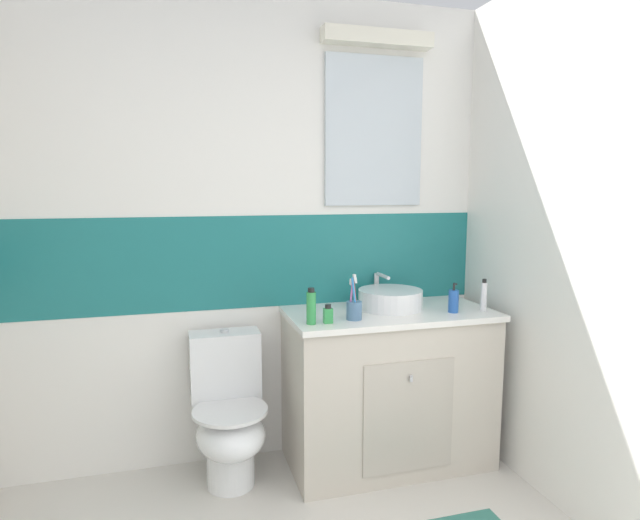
# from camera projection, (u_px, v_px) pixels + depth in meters

# --- Properties ---
(wall_back_tiled) EXTENTS (3.20, 0.20, 2.50)m
(wall_back_tiled) POSITION_uv_depth(u_px,v_px,m) (252.00, 231.00, 2.86)
(wall_back_tiled) COLOR white
(wall_back_tiled) RESTS_ON ground_plane
(vanity_cabinet) EXTENTS (1.09, 0.56, 0.85)m
(vanity_cabinet) POSITION_uv_depth(u_px,v_px,m) (388.00, 387.00, 2.85)
(vanity_cabinet) COLOR beige
(vanity_cabinet) RESTS_ON ground_plane
(sink_basin) EXTENTS (0.34, 0.39, 0.17)m
(sink_basin) POSITION_uv_depth(u_px,v_px,m) (390.00, 298.00, 2.83)
(sink_basin) COLOR white
(sink_basin) RESTS_ON vanity_cabinet
(toilet) EXTENTS (0.37, 0.50, 0.77)m
(toilet) POSITION_uv_depth(u_px,v_px,m) (229.00, 415.00, 2.66)
(toilet) COLOR white
(toilet) RESTS_ON ground_plane
(toothbrush_cup) EXTENTS (0.08, 0.08, 0.23)m
(toothbrush_cup) POSITION_uv_depth(u_px,v_px,m) (354.00, 308.00, 2.60)
(toothbrush_cup) COLOR #4C7299
(toothbrush_cup) RESTS_ON vanity_cabinet
(soap_dispenser) EXTENTS (0.05, 0.05, 0.16)m
(soap_dispenser) POSITION_uv_depth(u_px,v_px,m) (454.00, 301.00, 2.74)
(soap_dispenser) COLOR #2659B2
(soap_dispenser) RESTS_ON vanity_cabinet
(toothpaste_tube_upright) EXTENTS (0.03, 0.03, 0.17)m
(toothpaste_tube_upright) POSITION_uv_depth(u_px,v_px,m) (484.00, 296.00, 2.77)
(toothpaste_tube_upright) COLOR white
(toothpaste_tube_upright) RESTS_ON vanity_cabinet
(deodorant_spray_can) EXTENTS (0.05, 0.05, 0.18)m
(deodorant_spray_can) POSITION_uv_depth(u_px,v_px,m) (311.00, 307.00, 2.51)
(deodorant_spray_can) COLOR green
(deodorant_spray_can) RESTS_ON vanity_cabinet
(perfume_flask_small) EXTENTS (0.04, 0.03, 0.09)m
(perfume_flask_small) POSITION_uv_depth(u_px,v_px,m) (328.00, 314.00, 2.53)
(perfume_flask_small) COLOR green
(perfume_flask_small) RESTS_ON vanity_cabinet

